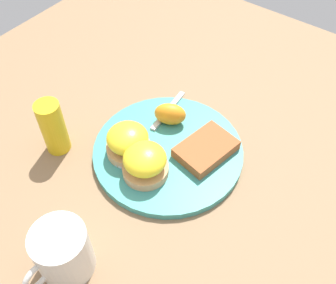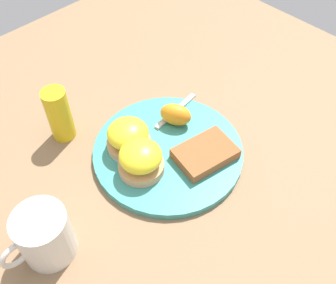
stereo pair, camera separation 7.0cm
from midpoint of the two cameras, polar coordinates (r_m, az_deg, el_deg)
ground_plane at (r=0.72m, az=2.75°, el=-1.90°), size 1.10×1.10×0.00m
plate at (r=0.72m, az=2.78°, el=-1.55°), size 0.27×0.27×0.01m
sandwich_benedict_left at (r=0.69m, az=-2.94°, el=0.61°), size 0.08×0.08×0.06m
sandwich_benedict_right at (r=0.66m, az=-0.72°, el=-2.91°), size 0.08×0.08×0.06m
hashbrown_patty at (r=0.70m, az=8.27°, el=-1.83°), size 0.12×0.09×0.02m
orange_wedge at (r=0.74m, az=3.81°, el=3.84°), size 0.06×0.07×0.04m
fork at (r=0.74m, az=0.55°, el=1.49°), size 0.22×0.04×0.00m
cup at (r=0.60m, az=-14.35°, el=-13.28°), size 0.11×0.08×0.09m
condiment_bottle at (r=0.73m, az=-12.94°, el=3.75°), size 0.04×0.04×0.11m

